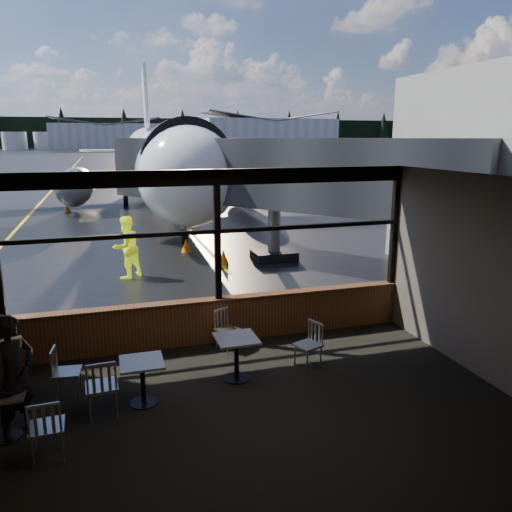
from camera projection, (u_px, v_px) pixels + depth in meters
name	position (u px, v px, depth m)	size (l,w,h in m)	color
ground_plane	(110.00, 155.00, 121.91)	(520.00, 520.00, 0.00)	black
carpet_floor	(264.00, 417.00, 7.47)	(8.00, 6.00, 0.01)	black
ceiling	(265.00, 182.00, 6.66)	(8.00, 6.00, 0.04)	#38332D
wall_right	(495.00, 283.00, 8.20)	(0.04, 6.00, 3.50)	#4E453E
wall_back	(372.00, 417.00, 4.28)	(8.00, 0.04, 3.50)	#4E453E
window_sill	(219.00, 321.00, 10.16)	(8.00, 0.28, 0.90)	#522D19
window_header	(216.00, 177.00, 9.49)	(8.00, 0.18, 0.30)	black
mullion_centre	(217.00, 236.00, 9.75)	(0.12, 0.12, 2.60)	black
mullion_right	(394.00, 226.00, 10.88)	(0.12, 0.12, 2.60)	black
window_transom	(217.00, 231.00, 9.73)	(8.00, 0.10, 0.08)	black
airliner	(159.00, 120.00, 28.89)	(27.67, 33.20, 10.15)	white
jet_bridge	(290.00, 195.00, 15.87)	(8.62, 10.54, 4.60)	#2D2D2F
cafe_table_near	(236.00, 358.00, 8.56)	(0.70, 0.70, 0.77)	#ABA69E
cafe_table_mid	(143.00, 383.00, 7.77)	(0.66, 0.66, 0.72)	#ABA59E
cafe_table_left	(4.00, 415.00, 6.88)	(0.64, 0.64, 0.71)	gray
chair_near_e	(308.00, 346.00, 8.99)	(0.47, 0.47, 0.85)	#B6B1A4
chair_near_n	(227.00, 330.00, 9.77)	(0.45, 0.45, 0.82)	beige
chair_mid_s	(102.00, 387.00, 7.40)	(0.52, 0.52, 0.96)	beige
chair_mid_w	(67.00, 373.00, 7.95)	(0.47, 0.47, 0.86)	#B7B2A5
chair_left_s	(47.00, 428.00, 6.41)	(0.49, 0.49, 0.90)	beige
passenger	(15.00, 377.00, 6.80)	(0.66, 0.43, 1.80)	black
ground_crew	(126.00, 247.00, 14.73)	(0.90, 0.70, 1.85)	#BFF219
cone_nose	(223.00, 257.00, 16.46)	(0.36, 0.36, 0.50)	#E35A07
cone_wing	(67.00, 208.00, 27.82)	(0.37, 0.37, 0.51)	#E84907
hangar_mid	(105.00, 135.00, 181.23)	(38.00, 15.00, 10.00)	silver
hangar_right	(268.00, 132.00, 191.54)	(50.00, 20.00, 12.00)	silver
fuel_tank_a	(15.00, 141.00, 170.37)	(8.00, 8.00, 6.00)	silver
fuel_tank_b	(46.00, 141.00, 173.21)	(8.00, 8.00, 6.00)	silver
fuel_tank_c	(76.00, 141.00, 176.06)	(8.00, 8.00, 6.00)	silver
treeline	(105.00, 133.00, 204.26)	(360.00, 3.00, 12.00)	black
cone_extra	(186.00, 245.00, 18.21)	(0.36, 0.36, 0.50)	orange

